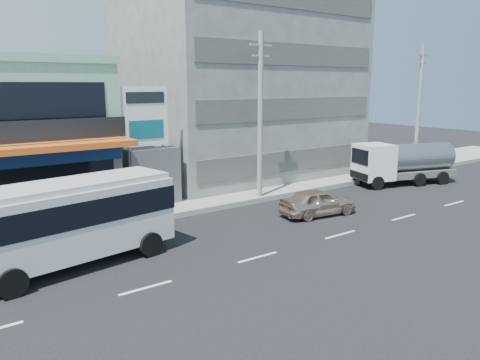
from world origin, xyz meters
name	(u,v)px	position (x,y,z in m)	size (l,w,h in m)	color
ground	(258,257)	(0.00, 0.00, 0.00)	(120.00, 120.00, 0.00)	black
sidewalk	(227,194)	(5.00, 9.50, 0.15)	(70.00, 5.00, 0.30)	gray
concrete_building	(239,84)	(10.00, 15.00, 7.00)	(16.00, 12.00, 14.00)	gray
gap_structure	(135,172)	(0.00, 12.00, 1.75)	(3.00, 6.00, 3.50)	#46464B
satellite_dish	(141,144)	(0.00, 11.00, 3.58)	(1.50, 1.50, 0.15)	slate
billboard	(145,123)	(-0.50, 9.20, 4.93)	(2.60, 0.18, 6.90)	gray
utility_pole_near	(260,116)	(6.00, 7.40, 5.15)	(1.60, 0.30, 10.00)	#999993
utility_pole_far	(419,108)	(22.00, 7.40, 5.15)	(1.60, 0.30, 10.00)	#999993
minibus	(70,216)	(-6.39, 3.59, 2.01)	(8.33, 3.78, 3.36)	silver
sedan	(318,202)	(6.56, 3.04, 0.74)	(1.74, 4.33, 1.48)	beige
tanker_truck	(401,162)	(17.16, 5.30, 1.58)	(7.80, 4.28, 2.95)	white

